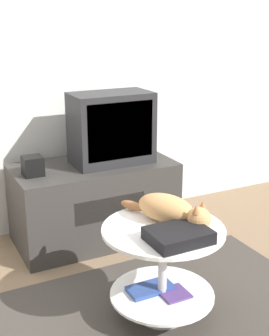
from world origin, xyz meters
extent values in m
plane|color=#7F664C|center=(0.00, 0.00, 0.00)|extent=(12.00, 12.00, 0.00)
cube|color=silver|center=(0.00, 1.29, 1.30)|extent=(8.00, 0.05, 2.60)
cube|color=#3D3833|center=(0.00, 0.00, 0.01)|extent=(1.86, 1.02, 0.02)
cube|color=#33302D|center=(0.10, 0.93, 0.27)|extent=(1.05, 0.55, 0.53)
cube|color=black|center=(0.10, 0.66, 0.32)|extent=(0.47, 0.01, 0.15)
cube|color=#232326|center=(0.22, 0.92, 0.77)|extent=(0.52, 0.29, 0.47)
cube|color=black|center=(0.22, 0.77, 0.78)|extent=(0.45, 0.01, 0.36)
cube|color=black|center=(-0.32, 0.89, 0.59)|extent=(0.12, 0.12, 0.12)
cylinder|color=#B2B2B7|center=(0.05, -0.06, 0.03)|extent=(0.25, 0.25, 0.01)
cylinder|color=#B7B7BC|center=(0.05, -0.06, 0.25)|extent=(0.04, 0.04, 0.47)
cylinder|color=white|center=(0.05, -0.06, 0.14)|extent=(0.52, 0.52, 0.01)
cylinder|color=white|center=(0.05, -0.06, 0.50)|extent=(0.59, 0.59, 0.02)
cube|color=#2D478C|center=(0.01, -0.02, 0.16)|extent=(0.23, 0.12, 0.02)
cube|color=#51387A|center=(0.09, -0.11, 0.16)|extent=(0.14, 0.14, 0.01)
cube|color=black|center=(0.04, -0.21, 0.53)|extent=(0.27, 0.21, 0.06)
ellipsoid|color=tan|center=(0.10, 0.00, 0.57)|extent=(0.28, 0.35, 0.14)
sphere|color=tan|center=(0.18, -0.16, 0.56)|extent=(0.12, 0.12, 0.12)
cone|color=#996038|center=(0.21, -0.15, 0.62)|extent=(0.04, 0.04, 0.04)
cone|color=#996038|center=(0.15, -0.18, 0.62)|extent=(0.04, 0.04, 0.04)
ellipsoid|color=#996038|center=(0.01, 0.18, 0.54)|extent=(0.10, 0.15, 0.05)
camera|label=1|loc=(-0.99, -1.81, 1.47)|focal=50.00mm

